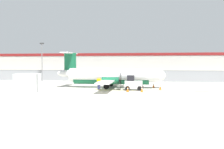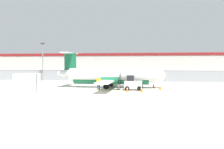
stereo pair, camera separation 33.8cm
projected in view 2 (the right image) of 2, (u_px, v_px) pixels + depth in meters
The scene contains 21 objects.
ground_plane at pixel (99, 90), 31.81m from camera, with size 140.00×140.00×0.01m.
perimeter_fence at pixel (117, 75), 47.55m from camera, with size 98.00×0.10×2.10m.
parking_lot_strip at pixel (123, 78), 58.95m from camera, with size 98.00×17.00×0.12m.
background_building at pixel (130, 64), 77.06m from camera, with size 91.00×8.10×6.50m.
commuter_airplane at pixel (113, 76), 34.62m from camera, with size 15.27×16.02×4.92m.
baggage_tug at pixel (133, 83), 31.40m from camera, with size 2.40×1.51×1.88m.
ground_crew_worker at pixel (99, 82), 31.93m from camera, with size 0.55×0.38×1.70m.
cargo_container at pixel (27, 83), 28.73m from camera, with size 2.47×2.08×2.20m.
traffic_cone_near_left at pixel (154, 85), 34.86m from camera, with size 0.36×0.36×0.64m.
traffic_cone_near_right at pixel (160, 87), 31.90m from camera, with size 0.36×0.36×0.64m.
traffic_cone_far_left at pixel (127, 89), 29.50m from camera, with size 0.36×0.36×0.64m.
traffic_cone_far_right at pixel (141, 89), 29.37m from camera, with size 0.36×0.36×0.64m.
parked_car_0 at pixel (65, 73), 64.43m from camera, with size 4.32×2.26×1.58m.
parked_car_1 at pixel (85, 73), 63.42m from camera, with size 4.34×2.32×1.58m.
parked_car_2 at pixel (94, 74), 61.69m from camera, with size 4.38×2.41×1.58m.
parked_car_3 at pixel (109, 75), 53.68m from camera, with size 4.38×2.41×1.58m.
parked_car_4 at pixel (129, 75), 55.98m from camera, with size 4.37×2.38×1.58m.
parked_car_5 at pixel (153, 74), 61.72m from camera, with size 4.31×2.23×1.58m.
parked_car_6 at pixel (174, 75), 52.43m from camera, with size 4.33×2.29×1.58m.
parked_car_7 at pixel (191, 74), 59.08m from camera, with size 4.25×2.10×1.58m.
apron_light_pole at pixel (43, 59), 47.12m from camera, with size 0.70×0.30×7.27m.
Camera 2 is at (6.49, -29.06, 3.35)m, focal length 40.00 mm.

